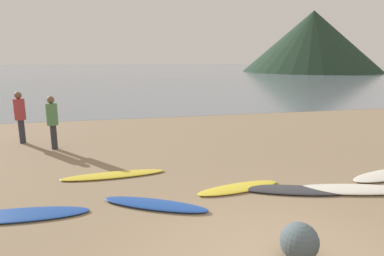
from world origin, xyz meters
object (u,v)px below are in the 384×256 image
at_px(surfboard_1, 114,175).
at_px(person_0, 20,113).
at_px(beach_rock_far, 299,242).
at_px(surfboard_3, 239,188).
at_px(surfboard_2, 155,204).
at_px(surfboard_0, 15,215).
at_px(surfboard_5, 352,189).
at_px(person_1, 52,118).
at_px(surfboard_4, 294,190).

relative_size(surfboard_1, person_0, 1.44).
bearing_deg(beach_rock_far, surfboard_1, 122.78).
distance_m(surfboard_3, person_0, 7.65).
bearing_deg(surfboard_2, person_0, 151.10).
relative_size(surfboard_1, beach_rock_far, 4.49).
relative_size(surfboard_0, surfboard_5, 1.03).
bearing_deg(surfboard_5, beach_rock_far, -126.69).
height_order(surfboard_1, surfboard_2, surfboard_2).
xyz_separation_m(surfboard_2, surfboard_5, (4.14, -0.20, 0.00)).
relative_size(surfboard_0, surfboard_3, 1.33).
height_order(surfboard_1, person_1, person_1).
height_order(surfboard_2, surfboard_4, surfboard_2).
xyz_separation_m(surfboard_4, beach_rock_far, (-1.15, -2.17, 0.23)).
bearing_deg(surfboard_2, person_1, 146.57).
xyz_separation_m(surfboard_0, surfboard_5, (6.60, -0.32, 0.01)).
distance_m(surfboard_2, surfboard_4, 2.92).
xyz_separation_m(surfboard_3, beach_rock_far, (-0.07, -2.54, 0.24)).
relative_size(surfboard_2, surfboard_5, 0.84).
xyz_separation_m(surfboard_3, surfboard_4, (1.08, -0.37, 0.00)).
relative_size(surfboard_4, person_1, 1.45).
bearing_deg(surfboard_1, surfboard_4, -28.43).
bearing_deg(person_0, surfboard_3, -44.12).
bearing_deg(beach_rock_far, surfboard_3, 88.47).
xyz_separation_m(surfboard_4, person_1, (-5.46, 4.60, 0.92)).
relative_size(surfboard_0, person_0, 1.53).
bearing_deg(surfboard_3, surfboard_4, -28.65).
height_order(surfboard_4, person_0, person_0).
xyz_separation_m(surfboard_0, person_1, (-0.07, 4.53, 0.92)).
height_order(person_1, beach_rock_far, person_1).
relative_size(surfboard_5, person_0, 1.49).
height_order(surfboard_0, surfboard_4, surfboard_4).
height_order(surfboard_0, surfboard_2, surfboard_2).
height_order(surfboard_3, person_0, person_0).
bearing_deg(surfboard_3, person_1, 126.17).
height_order(surfboard_2, surfboard_5, surfboard_5).
relative_size(surfboard_5, person_1, 1.54).
height_order(surfboard_3, person_1, person_1).
bearing_deg(person_1, surfboard_0, -46.91).
relative_size(person_1, beach_rock_far, 3.02).
relative_size(surfboard_2, surfboard_3, 1.09).
height_order(surfboard_1, person_0, person_0).
height_order(surfboard_3, surfboard_5, surfboard_5).
distance_m(surfboard_0, surfboard_1, 2.41).
relative_size(surfboard_0, person_1, 1.58).
xyz_separation_m(surfboard_1, person_1, (-1.77, 2.82, 0.93)).
bearing_deg(surfboard_3, surfboard_1, 141.85).
bearing_deg(surfboard_2, surfboard_1, 140.74).
bearing_deg(surfboard_4, beach_rock_far, -99.79).
distance_m(surfboard_0, person_1, 4.63).
bearing_deg(surfboard_0, surfboard_1, 48.64).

